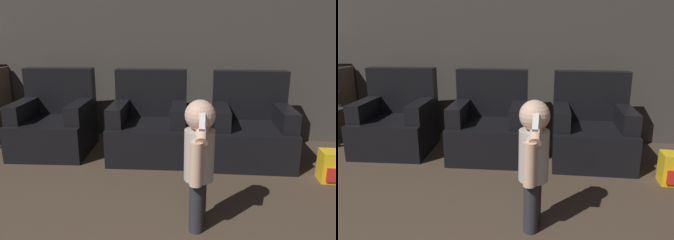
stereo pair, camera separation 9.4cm
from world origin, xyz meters
TOP-DOWN VIEW (x-y plane):
  - wall_back at (0.00, 4.50)m, footprint 8.40×0.05m
  - armchair_left at (-1.20, 3.82)m, footprint 0.85×0.82m
  - armchair_middle at (-0.11, 3.82)m, footprint 0.84×0.81m
  - armchair_right at (0.98, 3.82)m, footprint 0.82×0.79m
  - person_toddler at (0.47, 2.47)m, footprint 0.20×0.35m
  - toy_backpack at (1.67, 3.34)m, footprint 0.22×0.21m

SIDE VIEW (x-z plane):
  - toy_backpack at x=1.67m, z-range 0.00..0.28m
  - armchair_left at x=-1.20m, z-range -0.14..0.77m
  - armchair_middle at x=-0.11m, z-range -0.14..0.77m
  - armchair_right at x=0.98m, z-range -0.14..0.77m
  - person_toddler at x=0.47m, z-range 0.08..1.00m
  - wall_back at x=0.00m, z-range 0.00..2.60m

